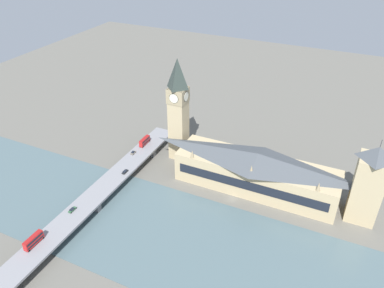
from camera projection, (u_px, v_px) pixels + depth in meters
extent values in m
plane|color=#605E56|center=(233.00, 199.00, 210.27)|extent=(600.00, 600.00, 0.00)
cube|color=#4C6066|center=(204.00, 248.00, 179.49)|extent=(67.93, 360.00, 0.30)
cube|color=tan|center=(256.00, 175.00, 214.35)|extent=(24.69, 91.95, 18.19)
cube|color=black|center=(249.00, 186.00, 204.27)|extent=(0.40, 84.59, 5.46)
pyramid|color=#474C51|center=(258.00, 158.00, 208.02)|extent=(24.19, 90.11, 5.74)
cone|color=#9E8966|center=(319.00, 187.00, 186.91)|extent=(2.20, 2.20, 5.00)
cone|color=#9E8966|center=(251.00, 169.00, 199.50)|extent=(2.20, 2.20, 5.00)
cone|color=#9E8966|center=(192.00, 154.00, 212.09)|extent=(2.20, 2.20, 5.00)
cube|color=tan|center=(179.00, 124.00, 234.87)|extent=(10.17, 10.17, 48.50)
cube|color=tan|center=(178.00, 95.00, 224.45)|extent=(10.78, 10.78, 9.15)
cylinder|color=black|center=(174.00, 98.00, 220.41)|extent=(0.50, 6.07, 6.07)
cylinder|color=silver|center=(174.00, 98.00, 220.33)|extent=(0.62, 5.62, 5.62)
cylinder|color=black|center=(182.00, 92.00, 228.49)|extent=(0.50, 6.07, 6.07)
cylinder|color=silver|center=(182.00, 92.00, 228.57)|extent=(0.62, 5.62, 5.62)
cylinder|color=black|center=(186.00, 97.00, 222.56)|extent=(6.07, 0.50, 6.07)
cylinder|color=silver|center=(186.00, 97.00, 222.52)|extent=(5.62, 0.62, 5.62)
cylinder|color=black|center=(170.00, 93.00, 226.35)|extent=(6.07, 0.50, 6.07)
cylinder|color=silver|center=(170.00, 93.00, 226.38)|extent=(5.62, 0.62, 5.62)
pyramid|color=#2D3833|center=(177.00, 73.00, 217.18)|extent=(10.37, 10.37, 18.31)
cube|color=tan|center=(367.00, 189.00, 188.71)|extent=(14.48, 14.48, 37.17)
pyramid|color=#474C51|center=(378.00, 153.00, 177.14)|extent=(14.48, 14.48, 6.52)
cylinder|color=#333338|center=(381.00, 143.00, 174.36)|extent=(0.30, 0.30, 4.00)
cube|color=slate|center=(91.00, 205.00, 202.32)|extent=(3.00, 11.63, 5.27)
cube|color=slate|center=(147.00, 151.00, 247.44)|extent=(3.00, 11.63, 5.27)
cube|color=gray|center=(90.00, 200.00, 200.61)|extent=(167.87, 13.69, 1.20)
cube|color=red|center=(145.00, 142.00, 247.07)|extent=(10.10, 2.44, 1.87)
cube|color=black|center=(145.00, 142.00, 246.88)|extent=(9.09, 2.50, 0.82)
cube|color=red|center=(144.00, 140.00, 246.00)|extent=(9.90, 2.44, 2.19)
cube|color=black|center=(144.00, 140.00, 245.94)|extent=(9.09, 2.50, 1.05)
cube|color=maroon|center=(144.00, 138.00, 245.38)|extent=(9.80, 2.32, 0.16)
cylinder|color=black|center=(149.00, 141.00, 250.33)|extent=(1.07, 0.28, 1.07)
cylinder|color=black|center=(147.00, 140.00, 251.13)|extent=(1.07, 0.28, 1.07)
cylinder|color=black|center=(143.00, 147.00, 243.97)|extent=(1.07, 0.28, 1.07)
cylinder|color=black|center=(140.00, 146.00, 244.77)|extent=(1.07, 0.28, 1.07)
cube|color=red|center=(34.00, 242.00, 172.64)|extent=(10.54, 2.46, 1.96)
cube|color=black|center=(34.00, 242.00, 172.43)|extent=(9.49, 2.52, 0.86)
cube|color=red|center=(33.00, 239.00, 171.51)|extent=(10.33, 2.46, 2.31)
cube|color=black|center=(33.00, 239.00, 171.45)|extent=(9.49, 2.52, 1.11)
cube|color=maroon|center=(32.00, 237.00, 170.86)|extent=(10.23, 2.34, 0.16)
cylinder|color=black|center=(43.00, 238.00, 176.09)|extent=(1.06, 0.28, 1.06)
cylinder|color=black|center=(40.00, 236.00, 176.90)|extent=(1.06, 0.28, 1.06)
cylinder|color=black|center=(29.00, 251.00, 169.38)|extent=(1.06, 0.28, 1.06)
cylinder|color=black|center=(26.00, 249.00, 170.19)|extent=(1.06, 0.28, 1.06)
cube|color=#2D5638|center=(72.00, 210.00, 192.64)|extent=(4.78, 1.81, 0.57)
cube|color=black|center=(72.00, 209.00, 192.25)|extent=(2.48, 1.63, 0.46)
cylinder|color=black|center=(76.00, 208.00, 193.93)|extent=(0.65, 0.22, 0.65)
cylinder|color=black|center=(74.00, 207.00, 194.52)|extent=(0.65, 0.22, 0.65)
cylinder|color=black|center=(71.00, 213.00, 190.96)|extent=(0.65, 0.22, 0.65)
cylinder|color=black|center=(69.00, 212.00, 191.55)|extent=(0.65, 0.22, 0.65)
cube|color=black|center=(125.00, 172.00, 220.67)|extent=(4.51, 1.78, 0.63)
cube|color=black|center=(125.00, 171.00, 220.29)|extent=(2.35, 1.60, 0.44)
cylinder|color=black|center=(128.00, 171.00, 221.91)|extent=(0.62, 0.22, 0.62)
cylinder|color=black|center=(126.00, 170.00, 222.48)|extent=(0.62, 0.22, 0.62)
cylinder|color=black|center=(124.00, 174.00, 219.11)|extent=(0.62, 0.22, 0.62)
cylinder|color=black|center=(122.00, 173.00, 219.68)|extent=(0.62, 0.22, 0.62)
cube|color=slate|center=(133.00, 153.00, 237.95)|extent=(4.18, 1.86, 0.69)
cube|color=black|center=(133.00, 152.00, 237.53)|extent=(2.17, 1.68, 0.57)
cylinder|color=black|center=(136.00, 152.00, 239.03)|extent=(0.67, 0.22, 0.67)
cylinder|color=black|center=(133.00, 152.00, 239.63)|extent=(0.67, 0.22, 0.67)
cylinder|color=black|center=(133.00, 155.00, 236.54)|extent=(0.67, 0.22, 0.67)
cylinder|color=black|center=(131.00, 154.00, 237.15)|extent=(0.67, 0.22, 0.67)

